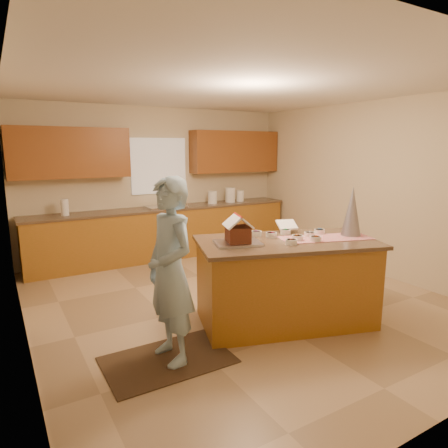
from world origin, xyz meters
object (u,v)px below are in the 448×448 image
at_px(gingerbread_house, 238,232).
at_px(island_base, 285,283).
at_px(tinsel_tree, 352,211).
at_px(boy, 170,271).

bearing_deg(gingerbread_house, island_base, -12.50).
xyz_separation_m(island_base, tinsel_tree, (0.80, -0.20, 0.79)).
bearing_deg(gingerbread_house, tinsel_tree, -13.40).
bearing_deg(island_base, tinsel_tree, 3.67).
bearing_deg(boy, tinsel_tree, 82.86).
height_order(island_base, gingerbread_house, gingerbread_house).
xyz_separation_m(island_base, gingerbread_house, (-0.57, 0.13, 0.64)).
height_order(tinsel_tree, boy, boy).
xyz_separation_m(tinsel_tree, boy, (-2.25, 0.09, -0.38)).
relative_size(island_base, tinsel_tree, 3.27).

